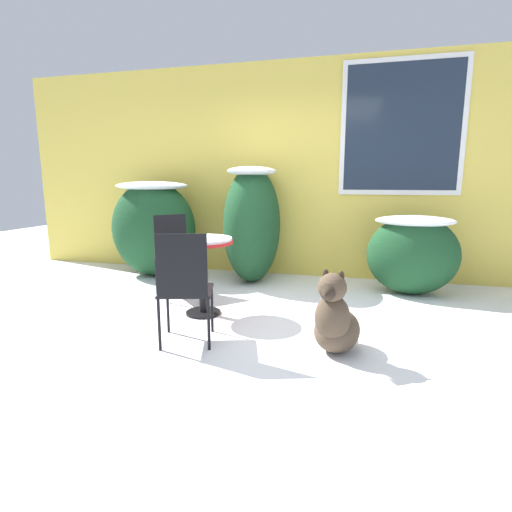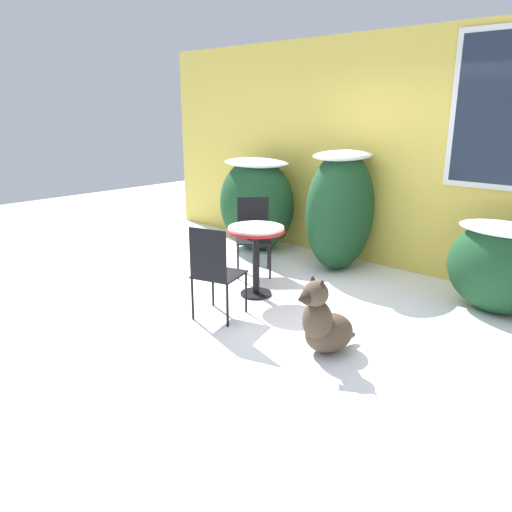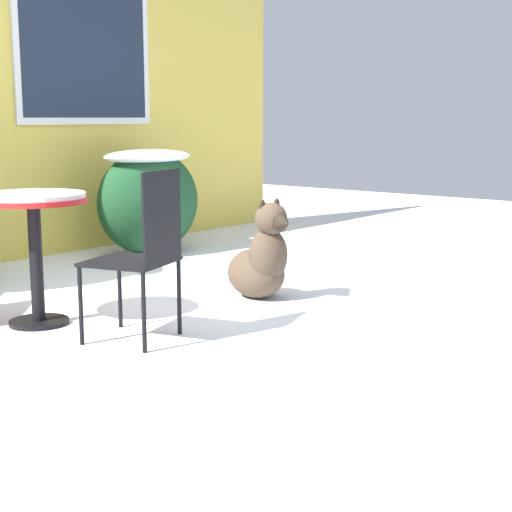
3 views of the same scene
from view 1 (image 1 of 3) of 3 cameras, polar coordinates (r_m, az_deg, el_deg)
ground_plane at (r=3.71m, az=-2.40°, el=-10.08°), size 16.00×16.00×0.00m
house_wall at (r=5.58m, az=5.41°, el=12.34°), size 8.00×0.10×2.87m
shrub_left at (r=5.70m, az=-14.42°, el=4.10°), size 1.19×0.88×1.30m
shrub_middle at (r=5.18m, az=-0.53°, el=4.84°), size 0.70×1.10×1.49m
shrub_right at (r=4.97m, az=21.49°, el=0.48°), size 1.03×0.67×0.92m
patio_table at (r=3.93m, az=-7.75°, el=0.31°), size 0.62×0.62×0.77m
patio_chair_near_table at (r=4.69m, az=-11.57°, el=0.55°), size 0.59×0.59×0.93m
patio_chair_far_side at (r=3.23m, az=-10.15°, el=-4.06°), size 0.53×0.53×0.93m
dog at (r=3.16m, az=11.24°, el=-9.22°), size 0.44×0.66×0.68m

